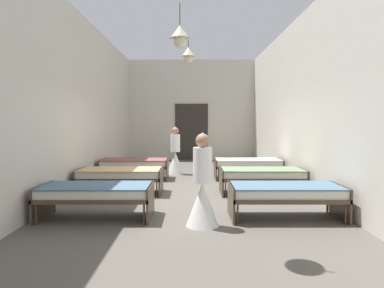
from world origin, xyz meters
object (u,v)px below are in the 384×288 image
nurse_near_aisle (203,193)px  nurse_mid_aisle (176,157)px  bed_right_row_0 (287,193)px  bed_right_row_1 (263,175)px  bed_left_row_1 (121,175)px  bed_right_row_2 (249,164)px  bed_left_row_2 (136,164)px  bed_left_row_0 (97,193)px

nurse_near_aisle → nurse_mid_aisle: 5.20m
bed_right_row_0 → bed_right_row_1: (0.00, 1.90, 0.00)m
bed_left_row_1 → nurse_mid_aisle: (1.12, 2.84, 0.09)m
nurse_mid_aisle → bed_left_row_1: bearing=-50.9°
bed_right_row_0 → bed_right_row_2: (0.00, 3.80, 0.00)m
bed_right_row_1 → nurse_near_aisle: 2.73m
bed_left_row_1 → bed_left_row_2: size_ratio=1.00×
bed_left_row_0 → nurse_near_aisle: (1.81, -0.41, 0.09)m
bed_right_row_0 → bed_left_row_2: size_ratio=1.00×
bed_left_row_0 → bed_right_row_1: bearing=30.3°
bed_right_row_0 → bed_right_row_2: 3.80m
bed_right_row_2 → nurse_near_aisle: size_ratio=1.28×
bed_left_row_1 → bed_right_row_2: (3.25, 1.90, 0.00)m
bed_right_row_2 → nurse_mid_aisle: bearing=156.2°
bed_right_row_2 → bed_right_row_1: bearing=-90.0°
bed_left_row_2 → bed_left_row_0: bearing=-90.0°
bed_left_row_0 → bed_right_row_2: bearing=49.5°
bed_right_row_0 → bed_left_row_2: bearing=130.5°
bed_right_row_0 → bed_left_row_0: bearing=180.0°
nurse_near_aisle → bed_left_row_0: bearing=168.1°
bed_right_row_1 → bed_left_row_2: bearing=149.7°
bed_left_row_1 → bed_right_row_0: bearing=-30.3°
bed_right_row_1 → nurse_mid_aisle: size_ratio=1.28×
bed_right_row_2 → nurse_mid_aisle: size_ratio=1.28×
bed_right_row_1 → bed_left_row_2: (-3.25, 1.90, 0.00)m
bed_left_row_2 → nurse_mid_aisle: 1.46m
nurse_near_aisle → nurse_mid_aisle: bearing=98.6°
bed_left_row_0 → bed_right_row_0: size_ratio=1.00×
bed_right_row_1 → bed_right_row_0: bearing=-90.0°
bed_left_row_0 → bed_left_row_2: size_ratio=1.00×
bed_left_row_2 → nurse_near_aisle: bearing=-66.8°
bed_left_row_2 → nurse_mid_aisle: (1.12, 0.94, 0.09)m
bed_right_row_0 → nurse_mid_aisle: (-2.13, 4.74, 0.09)m
bed_left_row_1 → bed_left_row_2: bearing=90.0°
bed_left_row_2 → bed_right_row_2: same height
bed_left_row_2 → nurse_mid_aisle: nurse_mid_aisle is taller
bed_right_row_2 → nurse_near_aisle: nurse_near_aisle is taller
bed_left_row_0 → bed_right_row_1: (3.25, 1.90, 0.00)m
bed_left_row_0 → bed_left_row_1: bearing=90.0°
bed_left_row_1 → nurse_near_aisle: (1.81, -2.31, 0.09)m
bed_left_row_1 → bed_left_row_2: (0.00, 1.90, 0.00)m
bed_left_row_0 → bed_right_row_2: (3.25, 3.80, 0.00)m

